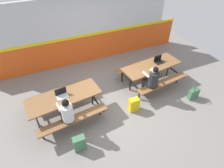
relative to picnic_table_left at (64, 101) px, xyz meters
The scene contains 11 objects.
ground_plane 1.64m from the picnic_table_left, ahead, with size 10.00×10.00×0.02m, color gray.
accent_backdrop 3.11m from the picnic_table_left, 59.65° to the left, with size 8.00×0.14×2.60m.
picnic_table_left is the anchor object (origin of this frame).
picnic_table_right 3.09m from the picnic_table_left, ahead, with size 2.12×1.77×0.74m.
student_nearer 0.58m from the picnic_table_left, 94.73° to the right, with size 0.39×0.54×1.21m.
student_further 2.71m from the picnic_table_left, ahead, with size 0.39×0.54×1.21m.
laptop_silver 0.21m from the picnic_table_left, 132.13° to the left, with size 0.34×0.26×0.22m.
laptop_dark 3.42m from the picnic_table_left, ahead, with size 0.34×0.26×0.22m.
backpack_dark 2.04m from the picnic_table_left, 17.70° to the right, with size 0.30×0.22×0.44m.
tote_bag_bright 4.06m from the picnic_table_left, 13.30° to the right, with size 0.34×0.21×0.43m.
satchel_spare 1.30m from the picnic_table_left, 88.12° to the right, with size 0.30×0.22×0.44m.
Camera 1 is at (-1.81, -4.11, 4.39)m, focal length 30.60 mm.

